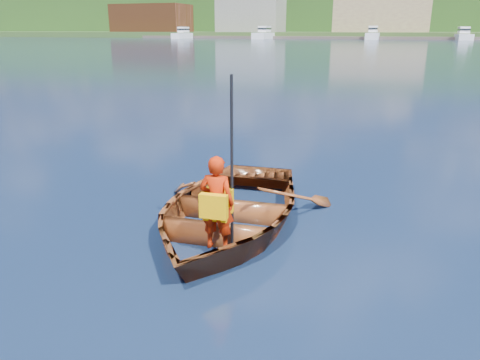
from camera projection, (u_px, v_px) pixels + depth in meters
ground at (308, 247)px, 6.12m from camera, size 600.00×600.00×0.00m
rowboat at (227, 210)px, 6.70m from camera, size 2.94×4.02×0.81m
child_paddler at (217, 203)px, 5.70m from camera, size 0.45×0.35×2.13m
shoreline at (398, 13)px, 217.30m from camera, size 400.00×140.00×22.00m
dock at (374, 38)px, 141.84m from camera, size 160.01×11.78×0.80m
waterfront_buildings at (373, 14)px, 155.48m from camera, size 202.00×16.00×14.00m
marina_yachts at (410, 35)px, 134.29m from camera, size 148.10×13.84×4.24m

